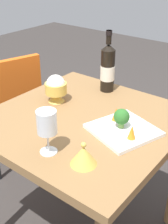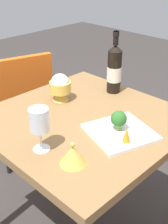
{
  "view_description": "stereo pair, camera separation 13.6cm",
  "coord_description": "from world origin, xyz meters",
  "views": [
    {
      "loc": [
        0.74,
        -0.94,
        1.44
      ],
      "look_at": [
        0.0,
        0.0,
        0.78
      ],
      "focal_mm": 47.82,
      "sensor_mm": 36.0,
      "label": 1
    },
    {
      "loc": [
        0.84,
        -0.85,
        1.44
      ],
      "look_at": [
        0.0,
        0.0,
        0.78
      ],
      "focal_mm": 47.82,
      "sensor_mm": 36.0,
      "label": 2
    }
  ],
  "objects": [
    {
      "name": "wine_bottle",
      "position": [
        -0.09,
        0.32,
        0.88
      ],
      "size": [
        0.08,
        0.08,
        0.33
      ],
      "color": "black",
      "rests_on": "dining_table"
    },
    {
      "name": "carrot_garnish_left",
      "position": [
        0.14,
        0.05,
        0.8
      ],
      "size": [
        0.03,
        0.03,
        0.06
      ],
      "color": "orange",
      "rests_on": "serving_plate"
    },
    {
      "name": "chair_by_wall",
      "position": [
        -0.76,
        0.16,
        0.53
      ],
      "size": [
        0.5,
        0.5,
        0.85
      ],
      "rotation": [
        0.0,
        0.0,
        1.29
      ],
      "color": "orange",
      "rests_on": "ground_plane"
    },
    {
      "name": "rice_bowl_lid",
      "position": [
        0.21,
        -0.27,
        0.79
      ],
      "size": [
        0.1,
        0.1,
        0.09
      ],
      "color": "gold",
      "rests_on": "dining_table"
    },
    {
      "name": "broccoli_floret",
      "position": [
        0.19,
        0.01,
        0.82
      ],
      "size": [
        0.07,
        0.07,
        0.09
      ],
      "color": "#729E4C",
      "rests_on": "serving_plate"
    },
    {
      "name": "rice_bowl",
      "position": [
        -0.22,
        0.05,
        0.83
      ],
      "size": [
        0.11,
        0.11,
        0.14
      ],
      "color": "gold",
      "rests_on": "dining_table"
    },
    {
      "name": "dining_table",
      "position": [
        0.0,
        0.0,
        0.66
      ],
      "size": [
        0.84,
        0.84,
        0.75
      ],
      "color": "olive",
      "rests_on": "ground_plane"
    },
    {
      "name": "wine_glass",
      "position": [
        0.06,
        -0.29,
        0.88
      ],
      "size": [
        0.08,
        0.08,
        0.18
      ],
      "color": "white",
      "rests_on": "dining_table"
    },
    {
      "name": "serving_plate",
      "position": [
        0.21,
        0.01,
        0.76
      ],
      "size": [
        0.32,
        0.32,
        0.02
      ],
      "rotation": [
        0.0,
        0.0,
        -0.32
      ],
      "color": "white",
      "rests_on": "dining_table"
    },
    {
      "name": "carrot_garnish_right",
      "position": [
        0.27,
        -0.04,
        0.8
      ],
      "size": [
        0.03,
        0.03,
        0.06
      ],
      "color": "orange",
      "rests_on": "serving_plate"
    }
  ]
}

